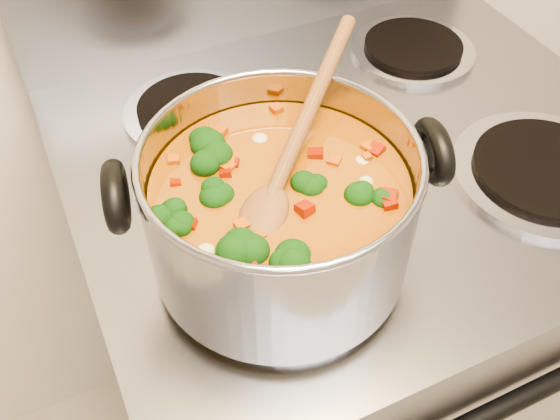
{
  "coord_description": "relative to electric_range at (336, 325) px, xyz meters",
  "views": [
    {
      "loc": [
        -0.32,
        0.63,
        1.47
      ],
      "look_at": [
        -0.15,
        1.02,
        1.01
      ],
      "focal_mm": 40.0,
      "sensor_mm": 36.0,
      "label": 1
    }
  ],
  "objects": [
    {
      "name": "electric_range",
      "position": [
        0.0,
        0.0,
        0.0
      ],
      "size": [
        0.77,
        0.69,
        1.08
      ],
      "color": "gray",
      "rests_on": "ground"
    },
    {
      "name": "wooden_spoon",
      "position": [
        -0.17,
        -0.13,
        0.59
      ],
      "size": [
        0.23,
        0.22,
        0.09
      ],
      "rotation": [
        0.0,
        0.0,
        0.76
      ],
      "color": "brown",
      "rests_on": "stockpot"
    },
    {
      "name": "cooktop_crumbs",
      "position": [
        -0.16,
        -0.2,
        0.46
      ],
      "size": [
        0.15,
        0.37,
        0.01
      ],
      "color": "black",
      "rests_on": "electric_range"
    },
    {
      "name": "stockpot",
      "position": [
        -0.18,
        -0.14,
        0.54
      ],
      "size": [
        0.34,
        0.27,
        0.16
      ],
      "rotation": [
        0.0,
        0.0,
        -0.24
      ],
      "color": "#98989F",
      "rests_on": "electric_range"
    }
  ]
}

